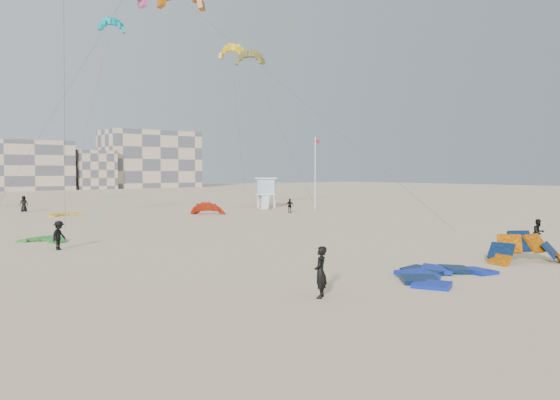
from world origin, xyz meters
TOP-DOWN VIEW (x-y plane):
  - ground at (0.00, 0.00)m, footprint 320.00×320.00m
  - kite_ground_blue at (3.57, -0.65)m, footprint 5.64×5.84m
  - kite_ground_orange at (10.05, -0.89)m, footprint 5.34×5.33m
  - kite_ground_green at (-6.85, 22.62)m, footprint 4.22×4.18m
  - kite_ground_red_far at (13.17, 35.85)m, footprint 5.34×5.34m
  - kite_ground_yellow at (0.54, 43.63)m, footprint 3.52×3.66m
  - kitesurfer_main at (-3.13, -0.14)m, footprint 0.81×0.78m
  - kitesurfer_b at (16.66, 1.93)m, footprint 0.97×0.86m
  - kitesurfer_c at (-7.11, 18.18)m, footprint 1.25×1.19m
  - kitesurfer_d at (21.50, 32.32)m, footprint 0.78×0.99m
  - kitesurfer_e at (-1.58, 51.59)m, footprint 1.04×0.86m
  - kitesurfer_f at (30.14, 49.03)m, footprint 1.07×1.55m
  - kite_fly_olive at (16.56, 32.93)m, footprint 8.18×5.68m
  - kite_fly_yellow at (24.31, 48.53)m, footprint 6.44×5.19m
  - kite_fly_teal_b at (13.45, 63.45)m, footprint 10.46×8.23m
  - lifeguard_tower_near at (24.22, 40.38)m, footprint 3.79×5.71m
  - flagpole at (27.22, 34.59)m, footprint 0.71×0.11m
  - condo_east at (50.00, 132.00)m, footprint 26.00×14.00m
  - condo_fill_right at (32.00, 128.00)m, footprint 10.00×10.00m

SIDE VIEW (x-z plane):
  - ground at x=0.00m, z-range 0.00..0.00m
  - kite_ground_blue at x=3.57m, z-range -0.43..0.43m
  - kite_ground_orange at x=10.05m, z-range -1.97..1.97m
  - kite_ground_green at x=-6.85m, z-range -0.44..0.44m
  - kite_ground_red_far at x=13.17m, z-range -1.90..1.90m
  - kite_ground_yellow at x=0.54m, z-range -0.29..0.29m
  - kitesurfer_d at x=21.50m, z-range 0.00..1.57m
  - kitesurfer_f at x=30.14m, z-range 0.00..1.61m
  - kitesurfer_b at x=16.66m, z-range 0.00..1.66m
  - kitesurfer_c at x=-7.11m, z-range 0.00..1.70m
  - kitesurfer_e at x=-1.58m, z-range 0.00..1.84m
  - kitesurfer_main at x=-3.13m, z-range 0.00..1.88m
  - lifeguard_tower_near at x=24.22m, z-range -0.02..3.79m
  - flagpole at x=27.22m, z-range 0.20..8.91m
  - condo_fill_right at x=32.00m, z-range 0.00..10.00m
  - condo_east at x=50.00m, z-range 0.00..16.00m
  - kite_fly_olive at x=16.56m, z-range 8.09..24.65m
  - kite_fly_yellow at x=24.31m, z-range 10.26..31.12m
  - kite_fly_teal_b at x=13.45m, z-range 12.61..38.52m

